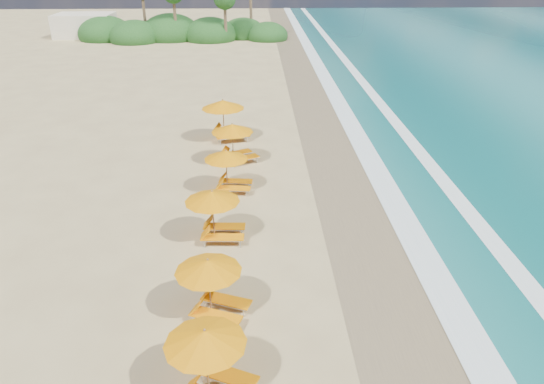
% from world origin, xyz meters
% --- Properties ---
extents(ground, '(160.00, 160.00, 0.00)m').
position_xyz_m(ground, '(0.00, 0.00, 0.00)').
color(ground, tan).
rests_on(ground, ground).
extents(wet_sand, '(4.00, 160.00, 0.01)m').
position_xyz_m(wet_sand, '(4.00, 0.00, 0.01)').
color(wet_sand, olive).
rests_on(wet_sand, ground).
extents(surf_foam, '(4.00, 160.00, 0.01)m').
position_xyz_m(surf_foam, '(6.70, 0.00, 0.03)').
color(surf_foam, white).
rests_on(surf_foam, ground).
extents(station_0, '(2.72, 2.70, 2.09)m').
position_xyz_m(station_0, '(-1.79, -9.18, 1.17)').
color(station_0, olive).
rests_on(station_0, ground).
extents(station_1, '(2.65, 2.61, 2.06)m').
position_xyz_m(station_1, '(-1.96, -6.14, 1.15)').
color(station_1, olive).
rests_on(station_1, ground).
extents(station_2, '(2.35, 2.18, 2.13)m').
position_xyz_m(station_2, '(-2.15, -1.66, 1.20)').
color(station_2, olive).
rests_on(station_2, ground).
extents(station_3, '(2.35, 2.22, 2.04)m').
position_xyz_m(station_3, '(-1.85, 2.66, 1.14)').
color(station_3, olive).
rests_on(station_3, ground).
extents(station_4, '(2.92, 2.92, 2.20)m').
position_xyz_m(station_4, '(-1.69, 6.07, 1.24)').
color(station_4, olive).
rests_on(station_4, ground).
extents(station_5, '(3.09, 2.99, 2.51)m').
position_xyz_m(station_5, '(-2.31, 9.48, 1.40)').
color(station_5, olive).
rests_on(station_5, ground).
extents(treeline, '(25.80, 8.80, 9.74)m').
position_xyz_m(treeline, '(-9.94, 45.51, 1.00)').
color(treeline, '#163D14').
rests_on(treeline, ground).
extents(beach_building, '(7.00, 5.00, 2.80)m').
position_xyz_m(beach_building, '(-22.00, 48.00, 1.40)').
color(beach_building, beige).
rests_on(beach_building, ground).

